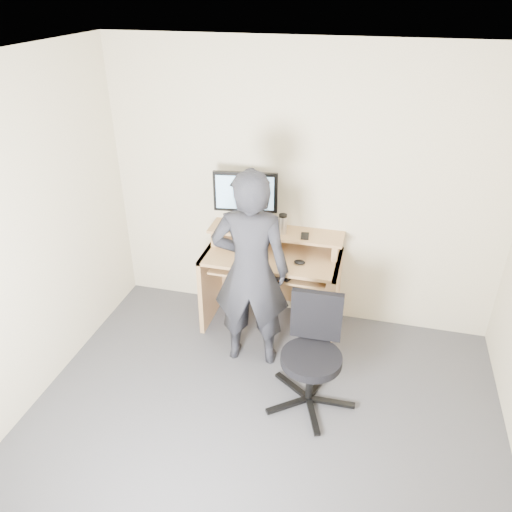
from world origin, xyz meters
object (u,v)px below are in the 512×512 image
at_px(office_chair, 313,349).
at_px(person, 251,271).
at_px(monitor, 245,196).
at_px(desk, 273,270).

relative_size(office_chair, person, 0.51).
xyz_separation_m(monitor, person, (0.21, -0.61, -0.37)).
bearing_deg(office_chair, desk, 117.57).
height_order(monitor, office_chair, monitor).
bearing_deg(desk, monitor, 168.69).
bearing_deg(monitor, office_chair, -58.91).
relative_size(monitor, office_chair, 0.64).
bearing_deg(person, monitor, -77.00).
relative_size(desk, person, 0.70).
xyz_separation_m(desk, office_chair, (0.50, -0.91, -0.07)).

